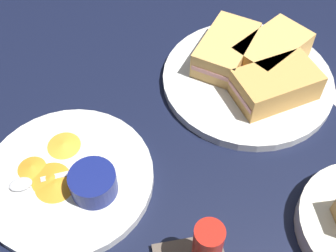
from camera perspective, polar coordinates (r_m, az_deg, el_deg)
ground_plane at (r=72.55cm, az=4.82°, el=1.24°), size 110.00×110.00×3.00cm
plate_sandwich_main at (r=75.92cm, az=10.35°, el=5.96°), size 28.89×28.89×1.60cm
sandwich_half_near at (r=71.63cm, az=13.95°, el=5.28°), size 14.48×10.29×4.80cm
sandwich_half_far at (r=77.12cm, az=13.45°, el=9.48°), size 15.04×13.44×4.80cm
sandwich_half_extra at (r=76.09cm, az=7.62°, el=9.91°), size 13.90×14.95×4.80cm
ramekin_dark_sauce at (r=77.43cm, az=7.61°, el=10.33°), size 7.34×7.34×3.58cm
spoon_by_dark_ramekin at (r=75.33cm, az=9.94°, el=6.86°), size 4.61×9.80×0.80cm
plate_chips_companion at (r=64.37cm, az=-12.92°, el=-6.67°), size 24.48×24.48×1.60cm
ramekin_light_gravy at (r=60.06cm, az=-9.79°, el=-7.30°), size 6.48×6.48×3.62cm
spoon_by_gravy_ramekin at (r=64.02cm, az=-17.61°, el=-7.03°), size 9.94×2.47×0.80cm
plantain_chip_scatter at (r=64.35cm, az=-14.96°, el=-5.58°), size 10.67×14.15×0.60cm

